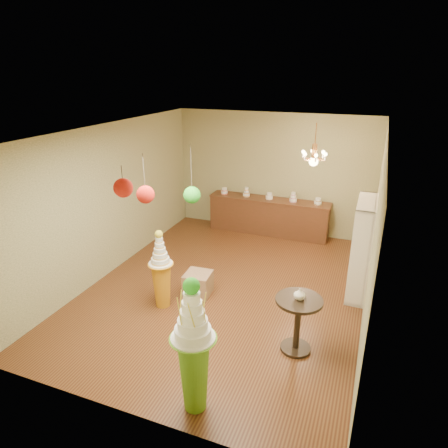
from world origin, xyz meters
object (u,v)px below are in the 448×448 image
(pedestal_green, at_px, (194,357))
(round_table, at_px, (298,317))
(pedestal_orange, at_px, (162,278))
(sideboard, at_px, (268,215))

(pedestal_green, xyz_separation_m, round_table, (0.95, 1.54, -0.19))
(pedestal_green, height_order, pedestal_orange, pedestal_green)
(sideboard, height_order, round_table, sideboard)
(pedestal_green, bearing_deg, sideboard, 96.46)
(pedestal_orange, relative_size, round_table, 1.65)
(pedestal_green, distance_m, pedestal_orange, 2.42)
(pedestal_green, xyz_separation_m, pedestal_orange, (-1.51, 1.88, -0.21))
(pedestal_green, relative_size, pedestal_orange, 1.26)
(pedestal_orange, xyz_separation_m, round_table, (2.46, -0.34, 0.02))
(pedestal_orange, xyz_separation_m, sideboard, (0.85, 3.94, -0.07))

